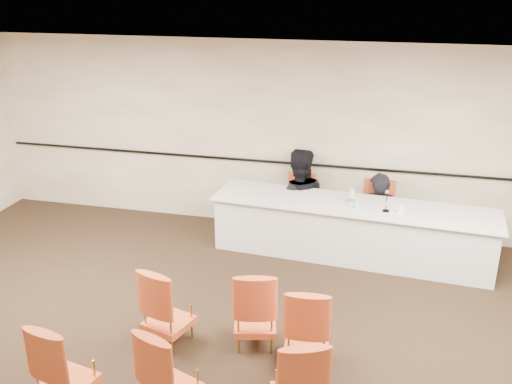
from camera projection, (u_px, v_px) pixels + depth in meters
floor at (213, 381)px, 5.86m from camera, size 10.00×10.00×0.00m
ceiling at (203, 90)px, 4.78m from camera, size 10.00×10.00×0.00m
wall_back at (288, 138)px, 8.95m from camera, size 10.00×0.04×3.00m
wall_rail at (287, 163)px, 9.06m from camera, size 9.80×0.04×0.03m
panel_table at (351, 230)px, 8.32m from camera, size 4.14×1.24×0.82m
panelist_main at (376, 224)px, 8.80m from camera, size 0.66×0.48×1.66m
panelist_main_chair at (377, 213)px, 8.74m from camera, size 0.54×0.54×0.95m
panelist_second at (298, 206)px, 9.12m from camera, size 1.09×0.94×1.92m
panelist_second_chair at (298, 204)px, 9.10m from camera, size 0.54×0.54×0.95m
papers at (394, 210)px, 7.98m from camera, size 0.31×0.24×0.00m
microphone at (387, 203)px, 7.88m from camera, size 0.10×0.19×0.27m
water_bottle at (352, 196)px, 8.14m from camera, size 0.08×0.08×0.24m
drinking_glass at (357, 205)px, 8.01m from camera, size 0.08×0.08×0.10m
coffee_cup at (400, 210)px, 7.83m from camera, size 0.09×0.09×0.12m
aud_chair_front_left at (168, 305)px, 6.32m from camera, size 0.63×0.63×0.95m
aud_chair_front_mid at (255, 307)px, 6.28m from camera, size 0.60×0.60×0.95m
aud_chair_front_right at (308, 325)px, 5.96m from camera, size 0.54×0.54×0.95m
aud_chair_back_left at (65, 364)px, 5.37m from camera, size 0.59×0.59×0.95m
aud_chair_back_mid at (170, 371)px, 5.27m from camera, size 0.64×0.64×0.95m
aud_chair_back_right at (299, 379)px, 5.17m from camera, size 0.65×0.65×0.95m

